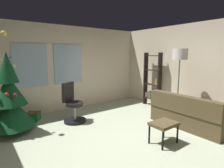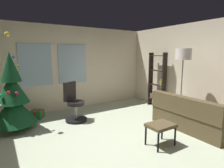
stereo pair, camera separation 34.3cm
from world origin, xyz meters
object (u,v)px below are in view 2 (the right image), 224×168
Objects in this scene: footstool at (161,127)px; office_chair at (74,106)px; holiday_tree at (13,98)px; gift_box_green at (37,114)px; floor_lamp at (183,59)px; bookshelf at (157,83)px; couch at (199,117)px; gift_box_red at (26,116)px.

office_chair is (-0.90, 2.15, 0.03)m from footstool.
footstool is 0.23× the size of holiday_tree.
gift_box_green is (0.57, 0.56, -0.63)m from holiday_tree.
office_chair is (1.38, -0.15, -0.34)m from holiday_tree.
floor_lamp reaches higher than office_chair.
floor_lamp reaches higher than bookshelf.
office_chair is at bearing 137.74° from couch.
gift_box_red is (-1.99, 2.83, -0.26)m from footstool.
floor_lamp reaches higher than couch.
holiday_tree is at bearing -135.87° from gift_box_green.
couch is 4.28m from holiday_tree.
floor_lamp is at bearing -23.16° from holiday_tree.
couch reaches higher than footstool.
floor_lamp is at bearing -31.50° from office_chair.
gift_box_green is (0.29, 0.02, 0.00)m from gift_box_red.
couch is 6.42× the size of gift_box_red.
holiday_tree reaches higher than footstool.
holiday_tree reaches higher than office_chair.
gift_box_green is 0.41× the size of office_chair.
office_chair is at bearing 112.75° from footstool.
holiday_tree reaches higher than couch.
holiday_tree is 1.43m from office_chair.
couch is 3.49× the size of footstool.
office_chair is at bearing -41.26° from gift_box_green.
couch is at bearing -42.26° from office_chair.
gift_box_red is 0.29m from gift_box_green.
footstool is 1.22× the size of gift_box_green.
gift_box_green is (-3.07, 2.76, -0.17)m from couch.
footstool is 0.27× the size of floor_lamp.
gift_box_red is at bearing 167.03° from bookshelf.
floor_lamp is at bearing -31.68° from gift_box_red.
gift_box_green is at bearing 138.74° from office_chair.
floor_lamp is at bearing -108.60° from bookshelf.
gift_box_green is 4.13m from floor_lamp.
holiday_tree is (-3.64, 2.21, 0.46)m from couch.
bookshelf is (1.89, 1.94, 0.42)m from footstool.
office_chair is 2.83m from bookshelf.
couch is 4.24× the size of gift_box_green.
couch is 1.47m from floor_lamp.
office_chair is 0.58× the size of bookshelf.
gift_box_red is at bearing 140.76° from couch.
couch is at bearing -31.22° from holiday_tree.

